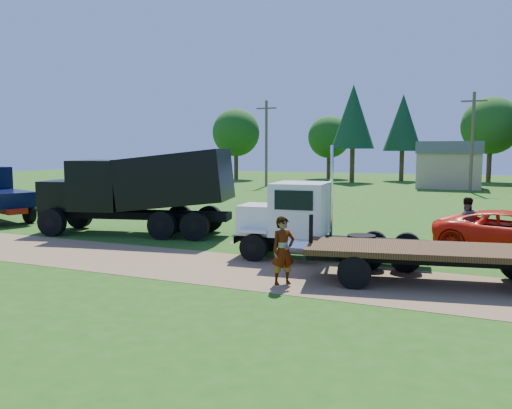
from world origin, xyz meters
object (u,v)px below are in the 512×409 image
at_px(flatbed_trailer, 439,256).
at_px(spectator_a, 283,251).
at_px(white_semi_tractor, 302,220).
at_px(black_dump_truck, 141,188).

xyz_separation_m(flatbed_trailer, spectator_a, (-4.08, -1.76, 0.16)).
relative_size(flatbed_trailer, spectator_a, 3.97).
bearing_deg(white_semi_tractor, black_dump_truck, 160.99).
bearing_deg(spectator_a, flatbed_trailer, -24.95).
relative_size(white_semi_tractor, spectator_a, 3.43).
xyz_separation_m(black_dump_truck, flatbed_trailer, (12.97, -3.84, -1.32)).
relative_size(black_dump_truck, flatbed_trailer, 1.18).
bearing_deg(black_dump_truck, flatbed_trailer, -29.58).
bearing_deg(flatbed_trailer, spectator_a, -167.45).
xyz_separation_m(black_dump_truck, spectator_a, (8.89, -5.60, -1.16)).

